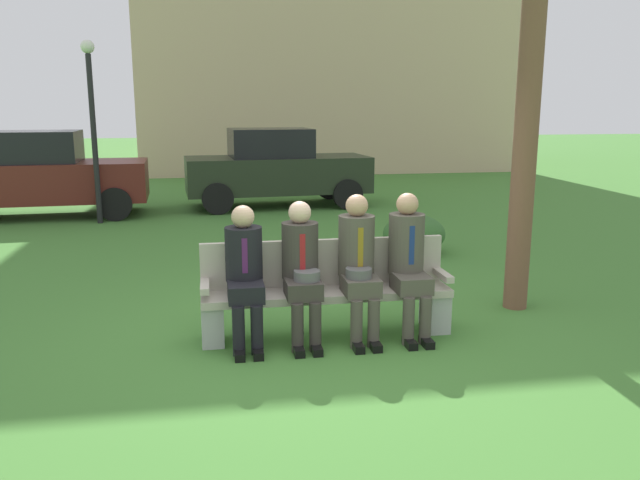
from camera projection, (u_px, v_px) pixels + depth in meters
name	position (u px, v px, depth m)	size (l,w,h in m)	color
ground_plane	(307.00, 340.00, 5.94)	(80.00, 80.00, 0.00)	#417A30
park_bench	(326.00, 290.00, 6.02)	(2.35, 0.44, 0.90)	#B7AD9E
seated_man_leftmost	(245.00, 268.00, 5.71)	(0.34, 0.72, 1.28)	black
seated_man_centerleft	(302.00, 265.00, 5.79)	(0.34, 0.72, 1.30)	#38332D
seated_man_centerright	(358.00, 260.00, 5.88)	(0.34, 0.72, 1.35)	#4C473D
seated_man_rightmost	(409.00, 257.00, 5.97)	(0.34, 0.72, 1.35)	#4C473D
shrub_near_bench	(414.00, 234.00, 9.38)	(0.93, 0.85, 0.58)	#35642D
parked_car_near	(42.00, 175.00, 12.36)	(3.97, 1.87, 1.68)	#591E19
parked_car_far	(276.00, 168.00, 13.68)	(4.00, 1.93, 1.68)	#232D1E
street_lamp	(92.00, 112.00, 11.44)	(0.24, 0.24, 3.30)	black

